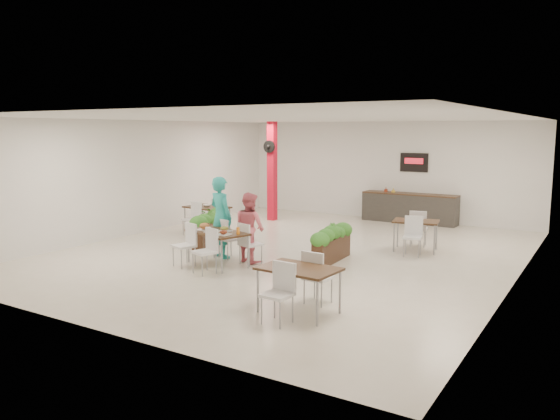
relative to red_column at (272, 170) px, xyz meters
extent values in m
plane|color=beige|center=(3.00, -3.79, -1.64)|extent=(12.00, 12.00, 0.00)
cube|color=white|center=(3.00, 2.21, -0.04)|extent=(10.00, 0.10, 3.20)
cube|color=white|center=(3.00, -9.79, -0.04)|extent=(10.00, 0.10, 3.20)
cube|color=white|center=(-2.00, -3.79, -0.04)|extent=(0.10, 12.00, 3.20)
cube|color=white|center=(8.00, -3.79, -0.04)|extent=(0.10, 12.00, 3.20)
cube|color=white|center=(3.00, -3.79, 1.56)|extent=(10.00, 12.00, 0.04)
cube|color=red|center=(0.00, 0.01, -0.04)|extent=(0.25, 0.25, 3.20)
cylinder|color=black|center=(0.00, -0.17, 0.76)|extent=(0.40, 0.06, 0.40)
sphere|color=black|center=(0.00, -0.21, 0.76)|extent=(0.12, 0.12, 0.12)
cube|color=#2E2C29|center=(4.00, 1.86, -1.19)|extent=(3.00, 0.60, 0.90)
cube|color=#331E11|center=(4.00, 1.86, -0.72)|extent=(3.00, 0.62, 0.04)
cube|color=black|center=(4.00, 2.17, 0.26)|extent=(0.90, 0.04, 0.60)
cube|color=red|center=(4.00, 2.14, 0.31)|extent=(0.60, 0.02, 0.18)
imported|color=maroon|center=(3.20, 1.86, -0.61)|extent=(0.09, 0.09, 0.19)
imported|color=gold|center=(3.45, 1.86, -0.62)|extent=(0.13, 0.13, 0.17)
cube|color=#331E11|center=(2.25, -5.76, -0.91)|extent=(1.58, 1.18, 0.04)
cylinder|color=gray|center=(1.54, -5.89, -1.29)|extent=(0.04, 0.04, 0.71)
cylinder|color=gray|center=(2.76, -6.28, -1.29)|extent=(0.04, 0.04, 0.71)
cylinder|color=gray|center=(1.74, -5.25, -1.29)|extent=(0.04, 0.04, 0.71)
cylinder|color=gray|center=(2.97, -5.63, -1.29)|extent=(0.04, 0.04, 0.71)
cube|color=white|center=(2.05, -5.07, -1.19)|extent=(0.53, 0.53, 0.05)
cube|color=white|center=(1.99, -5.25, -0.94)|extent=(0.41, 0.16, 0.45)
cylinder|color=gray|center=(2.26, -4.96, -1.43)|extent=(0.02, 0.02, 0.43)
cylinder|color=gray|center=(1.94, -4.86, -1.43)|extent=(0.02, 0.02, 0.43)
cylinder|color=gray|center=(2.16, -5.28, -1.43)|extent=(0.02, 0.02, 0.43)
cylinder|color=gray|center=(1.84, -5.18, -1.43)|extent=(0.02, 0.02, 0.43)
cube|color=white|center=(2.81, -5.31, -1.19)|extent=(0.53, 0.53, 0.05)
cube|color=white|center=(2.76, -5.49, -0.94)|extent=(0.41, 0.16, 0.45)
cylinder|color=gray|center=(3.03, -5.20, -1.43)|extent=(0.02, 0.02, 0.43)
cylinder|color=gray|center=(2.70, -5.10, -1.43)|extent=(0.02, 0.02, 0.43)
cylinder|color=gray|center=(2.93, -5.52, -1.43)|extent=(0.02, 0.02, 0.43)
cylinder|color=gray|center=(2.60, -5.42, -1.43)|extent=(0.02, 0.02, 0.43)
cube|color=white|center=(1.69, -6.21, -1.19)|extent=(0.53, 0.53, 0.05)
cube|color=white|center=(1.75, -6.03, -0.94)|extent=(0.41, 0.16, 0.45)
cylinder|color=gray|center=(1.48, -6.33, -1.43)|extent=(0.02, 0.02, 0.43)
cylinder|color=gray|center=(1.80, -6.43, -1.43)|extent=(0.02, 0.02, 0.43)
cylinder|color=gray|center=(1.58, -6.00, -1.43)|extent=(0.02, 0.02, 0.43)
cylinder|color=gray|center=(1.91, -6.10, -1.43)|extent=(0.02, 0.02, 0.43)
cube|color=white|center=(2.46, -6.45, -1.19)|extent=(0.53, 0.53, 0.05)
cube|color=white|center=(2.51, -6.27, -0.94)|extent=(0.41, 0.16, 0.45)
cylinder|color=gray|center=(2.24, -6.57, -1.43)|extent=(0.02, 0.02, 0.43)
cylinder|color=gray|center=(2.57, -6.67, -1.43)|extent=(0.02, 0.02, 0.43)
cylinder|color=gray|center=(2.34, -6.24, -1.43)|extent=(0.02, 0.02, 0.43)
cylinder|color=gray|center=(2.67, -6.34, -1.43)|extent=(0.02, 0.02, 0.43)
cube|color=white|center=(1.89, -5.75, -0.89)|extent=(0.38, 0.38, 0.01)
ellipsoid|color=brown|center=(1.89, -5.75, -0.81)|extent=(0.22, 0.22, 0.13)
cube|color=white|center=(2.38, -5.68, -0.89)|extent=(0.33, 0.33, 0.01)
ellipsoid|color=orange|center=(2.38, -5.68, -0.82)|extent=(0.18, 0.18, 0.11)
cube|color=white|center=(2.60, -6.00, -0.89)|extent=(0.33, 0.33, 0.01)
ellipsoid|color=#531910|center=(2.60, -6.00, -0.83)|extent=(0.16, 0.16, 0.10)
cube|color=white|center=(2.15, -5.92, -0.89)|extent=(0.23, 0.23, 0.01)
ellipsoid|color=white|center=(2.15, -5.92, -0.84)|extent=(0.12, 0.12, 0.07)
cylinder|color=orange|center=(2.82, -5.78, -0.82)|extent=(0.07, 0.07, 0.15)
imported|color=brown|center=(1.76, -5.50, -0.84)|extent=(0.12, 0.12, 0.10)
imported|color=teal|center=(1.85, -5.11, -0.70)|extent=(0.79, 0.63, 1.88)
imported|color=#EC6879|center=(2.65, -5.11, -0.86)|extent=(0.90, 0.79, 1.56)
cube|color=black|center=(0.66, -4.10, -1.36)|extent=(0.87, 1.72, 0.57)
ellipsoid|color=#28601B|center=(0.90, -4.77, -0.95)|extent=(0.40, 0.40, 0.32)
ellipsoid|color=#28601B|center=(0.78, -4.44, -0.95)|extent=(0.40, 0.40, 0.32)
ellipsoid|color=#28601B|center=(0.66, -4.10, -0.95)|extent=(0.40, 0.40, 0.32)
ellipsoid|color=#28601B|center=(0.53, -3.77, -0.95)|extent=(0.40, 0.40, 0.32)
ellipsoid|color=#28601B|center=(0.41, -3.43, -0.95)|extent=(0.40, 0.40, 0.32)
imported|color=#28601B|center=(0.66, -4.10, -0.88)|extent=(0.34, 0.29, 0.37)
cube|color=black|center=(4.21, -4.14, -1.38)|extent=(0.35, 1.61, 0.53)
ellipsoid|color=#28601B|center=(4.25, -4.79, -0.99)|extent=(0.40, 0.40, 0.32)
ellipsoid|color=#28601B|center=(4.23, -4.47, -0.99)|extent=(0.40, 0.40, 0.32)
ellipsoid|color=#28601B|center=(4.21, -4.14, -0.99)|extent=(0.40, 0.40, 0.32)
ellipsoid|color=#28601B|center=(4.19, -3.82, -0.99)|extent=(0.40, 0.40, 0.32)
ellipsoid|color=#28601B|center=(4.18, -3.50, -0.99)|extent=(0.40, 0.40, 0.32)
imported|color=#28601B|center=(4.21, -4.14, -0.94)|extent=(0.19, 0.19, 0.35)
cube|color=#331E11|center=(-0.43, -2.82, -0.91)|extent=(1.32, 0.96, 0.04)
cylinder|color=gray|center=(-1.03, -3.10, -1.29)|extent=(0.04, 0.04, 0.71)
cylinder|color=gray|center=(0.08, -3.23, -1.29)|extent=(0.04, 0.04, 0.71)
cylinder|color=gray|center=(-0.94, -2.40, -1.29)|extent=(0.04, 0.04, 0.71)
cylinder|color=gray|center=(0.17, -2.53, -1.29)|extent=(0.04, 0.04, 0.71)
cube|color=white|center=(-0.36, -2.22, -1.19)|extent=(0.47, 0.47, 0.05)
cube|color=white|center=(-0.38, -2.41, -0.94)|extent=(0.42, 0.09, 0.45)
cylinder|color=gray|center=(-0.17, -2.07, -1.43)|extent=(0.02, 0.02, 0.43)
cylinder|color=gray|center=(-0.51, -2.03, -1.43)|extent=(0.02, 0.02, 0.43)
cylinder|color=gray|center=(-0.21, -2.41, -1.43)|extent=(0.02, 0.02, 0.43)
cylinder|color=gray|center=(-0.55, -2.37, -1.43)|extent=(0.02, 0.02, 0.43)
cube|color=white|center=(-0.50, -3.41, -1.19)|extent=(0.47, 0.47, 0.05)
cube|color=white|center=(-0.48, -3.22, -0.94)|extent=(0.42, 0.09, 0.45)
cylinder|color=gray|center=(-0.69, -3.56, -1.43)|extent=(0.02, 0.02, 0.43)
cylinder|color=gray|center=(-0.35, -3.60, -1.43)|extent=(0.02, 0.02, 0.43)
cylinder|color=gray|center=(-0.65, -3.22, -1.43)|extent=(0.02, 0.02, 0.43)
cylinder|color=gray|center=(-0.31, -3.26, -1.43)|extent=(0.02, 0.02, 0.43)
imported|color=white|center=(-0.43, -2.82, -0.87)|extent=(0.22, 0.22, 0.05)
cube|color=#331E11|center=(5.46, -2.09, -0.91)|extent=(1.18, 0.90, 0.04)
cylinder|color=gray|center=(5.06, -2.47, -1.29)|extent=(0.04, 0.04, 0.71)
cylinder|color=gray|center=(5.98, -2.29, -1.29)|extent=(0.04, 0.04, 0.71)
cylinder|color=gray|center=(4.95, -1.89, -1.29)|extent=(0.04, 0.04, 0.71)
cylinder|color=gray|center=(5.87, -1.71, -1.29)|extent=(0.04, 0.04, 0.71)
cube|color=white|center=(5.35, -1.50, -1.19)|extent=(0.49, 0.49, 0.05)
cube|color=white|center=(5.39, -1.69, -0.94)|extent=(0.42, 0.12, 0.45)
cylinder|color=gray|center=(5.48, -1.30, -1.43)|extent=(0.02, 0.02, 0.43)
cylinder|color=gray|center=(5.15, -1.37, -1.43)|extent=(0.02, 0.02, 0.43)
cylinder|color=gray|center=(5.55, -1.64, -1.43)|extent=(0.02, 0.02, 0.43)
cylinder|color=gray|center=(5.22, -1.70, -1.43)|extent=(0.02, 0.02, 0.43)
cube|color=white|center=(5.58, -2.68, -1.19)|extent=(0.49, 0.49, 0.05)
cube|color=white|center=(5.54, -2.50, -0.94)|extent=(0.42, 0.12, 0.45)
cylinder|color=gray|center=(5.45, -2.88, -1.43)|extent=(0.02, 0.02, 0.43)
cylinder|color=gray|center=(5.78, -2.82, -1.43)|extent=(0.02, 0.02, 0.43)
cylinder|color=gray|center=(5.38, -2.55, -1.43)|extent=(0.02, 0.02, 0.43)
cylinder|color=gray|center=(5.71, -2.48, -1.43)|extent=(0.02, 0.02, 0.43)
imported|color=white|center=(5.46, -2.09, -0.87)|extent=(0.22, 0.22, 0.05)
cube|color=#331E11|center=(5.31, -7.56, -0.91)|extent=(1.28, 0.90, 0.04)
cylinder|color=gray|center=(4.73, -7.88, -1.29)|extent=(0.04, 0.04, 0.71)
cylinder|color=gray|center=(5.84, -7.95, -1.29)|extent=(0.04, 0.04, 0.71)
cylinder|color=gray|center=(4.77, -7.18, -1.29)|extent=(0.04, 0.04, 0.71)
cylinder|color=gray|center=(5.88, -7.24, -1.29)|extent=(0.04, 0.04, 0.71)
cube|color=white|center=(5.34, -6.96, -1.19)|extent=(0.44, 0.44, 0.05)
cube|color=white|center=(5.33, -7.15, -0.94)|extent=(0.42, 0.06, 0.45)
cylinder|color=gray|center=(5.52, -6.80, -1.43)|extent=(0.02, 0.02, 0.43)
cylinder|color=gray|center=(5.18, -6.78, -1.43)|extent=(0.02, 0.02, 0.43)
cylinder|color=gray|center=(5.50, -7.14, -1.43)|extent=(0.02, 0.02, 0.43)
cylinder|color=gray|center=(5.16, -7.12, -1.43)|extent=(0.02, 0.02, 0.43)
cube|color=white|center=(5.27, -8.16, -1.19)|extent=(0.44, 0.44, 0.05)
cube|color=white|center=(5.28, -7.97, -0.94)|extent=(0.42, 0.06, 0.45)
cylinder|color=gray|center=(5.09, -8.32, -1.43)|extent=(0.02, 0.02, 0.43)
cylinder|color=gray|center=(5.43, -8.34, -1.43)|extent=(0.02, 0.02, 0.43)
cylinder|color=gray|center=(5.11, -7.98, -1.43)|extent=(0.02, 0.02, 0.43)
cylinder|color=gray|center=(5.45, -8.00, -1.43)|extent=(0.02, 0.02, 0.43)
camera|label=1|loc=(9.48, -14.93, 1.27)|focal=35.00mm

